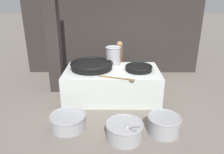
{
  "coord_description": "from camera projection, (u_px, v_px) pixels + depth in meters",
  "views": [
    {
      "loc": [
        0.05,
        -6.19,
        3.09
      ],
      "look_at": [
        0.0,
        0.0,
        0.68
      ],
      "focal_mm": 35.0,
      "sensor_mm": 36.0,
      "label": 1
    }
  ],
  "objects": [
    {
      "name": "hearth_platform",
      "position": [
        112.0,
        84.0,
        6.73
      ],
      "size": [
        2.84,
        1.6,
        0.91
      ],
      "color": "silver",
      "rests_on": "ground_plane"
    },
    {
      "name": "cook",
      "position": [
        119.0,
        61.0,
        7.66
      ],
      "size": [
        0.44,
        0.61,
        1.54
      ],
      "rotation": [
        0.0,
        0.0,
        2.89
      ],
      "color": "#8C6647",
      "rests_on": "ground_plane"
    },
    {
      "name": "prep_bowl_vegetables",
      "position": [
        125.0,
        130.0,
        4.87
      ],
      "size": [
        0.85,
        1.05,
        0.74
      ],
      "color": "#9E9EA3",
      "rests_on": "ground_plane"
    },
    {
      "name": "giant_wok_near",
      "position": [
        92.0,
        65.0,
        6.63
      ],
      "size": [
        1.3,
        1.3,
        0.22
      ],
      "color": "black",
      "rests_on": "hearth_platform"
    },
    {
      "name": "giant_wok_far",
      "position": [
        139.0,
        68.0,
        6.48
      ],
      "size": [
        0.81,
        0.81,
        0.16
      ],
      "color": "black",
      "rests_on": "hearth_platform"
    },
    {
      "name": "ground_plane",
      "position": [
        112.0,
        97.0,
        6.89
      ],
      "size": [
        60.0,
        60.0,
        0.0
      ],
      "primitive_type": "plane",
      "color": "slate"
    },
    {
      "name": "prep_bowl_extra",
      "position": [
        164.0,
        124.0,
        5.06
      ],
      "size": [
        0.77,
        0.77,
        0.43
      ],
      "color": "#9E9EA3",
      "rests_on": "ground_plane"
    },
    {
      "name": "stirring_paddle",
      "position": [
        118.0,
        78.0,
        5.89
      ],
      "size": [
        0.99,
        0.37,
        0.04
      ],
      "rotation": [
        0.0,
        0.0,
        -0.3
      ],
      "color": "brown",
      "rests_on": "hearth_platform"
    },
    {
      "name": "support_pillar",
      "position": [
        53.0,
        36.0,
        6.76
      ],
      "size": [
        0.4,
        0.4,
        3.64
      ],
      "primitive_type": "cube",
      "color": "#2D2826",
      "rests_on": "ground_plane"
    },
    {
      "name": "prep_bowl_meat",
      "position": [
        68.0,
        121.0,
        5.27
      ],
      "size": [
        0.87,
        0.87,
        0.36
      ],
      "color": "#9E9EA3",
      "rests_on": "ground_plane"
    },
    {
      "name": "back_wall",
      "position": [
        112.0,
        27.0,
        8.48
      ],
      "size": [
        6.84,
        0.24,
        3.64
      ],
      "primitive_type": "cube",
      "color": "#2D2826",
      "rests_on": "ground_plane"
    },
    {
      "name": "stock_pot",
      "position": [
        113.0,
        56.0,
        6.96
      ],
      "size": [
        0.49,
        0.49,
        0.58
      ],
      "color": "#9E9EA3",
      "rests_on": "hearth_platform"
    }
  ]
}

